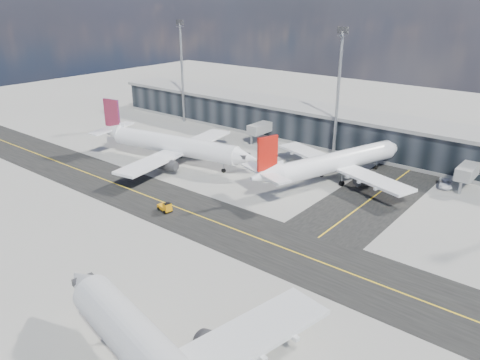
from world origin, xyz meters
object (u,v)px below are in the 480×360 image
at_px(airliner_af, 172,145).
at_px(airliner_redtail, 334,163).
at_px(baggage_tug, 165,207).
at_px(service_van, 445,183).

xyz_separation_m(airliner_af, airliner_redtail, (33.48, 12.63, -0.21)).
xyz_separation_m(airliner_redtail, baggage_tug, (-15.51, -31.37, -3.05)).
bearing_deg(service_van, airliner_redtail, -166.40).
height_order(airliner_redtail, baggage_tug, airliner_redtail).
distance_m(airliner_redtail, baggage_tug, 35.12).
bearing_deg(airliner_af, baggage_tug, 34.30).
distance_m(airliner_af, baggage_tug, 26.17).
height_order(airliner_redtail, service_van, airliner_redtail).
height_order(airliner_af, airliner_redtail, airliner_af).
bearing_deg(airliner_redtail, baggage_tug, -97.83).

